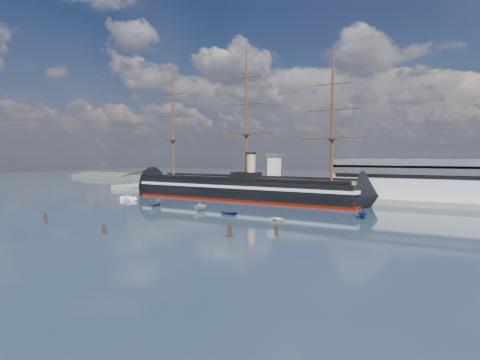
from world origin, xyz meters
The scene contains 17 objects.
ground centered at (0.00, 40.00, 0.00)m, with size 600.00×600.00×0.00m, color black.
quay centered at (10.00, 76.00, 0.00)m, with size 180.00×18.00×2.00m, color slate.
warehouse centered at (58.00, 80.00, 7.98)m, with size 63.00×21.00×11.60m.
quay_tower centered at (3.00, 73.00, 9.75)m, with size 5.00×5.00×15.00m.
shoreline centered at (-139.23, 135.00, 1.45)m, with size 120.00×10.00×4.00m.
warship centered at (-6.09, 60.00, 4.04)m, with size 113.22×20.19×53.94m.
sailboat centered at (-39.24, 37.54, 0.68)m, with size 6.92×4.14×10.64m.
motorboat_a centered at (-18.88, 29.15, 0.00)m, with size 7.17×2.63×2.87m, color slate.
motorboat_b centered at (11.40, 25.16, 0.00)m, with size 3.33×1.33×1.56m, color navy.
motorboat_c centered at (0.29, 26.80, 0.00)m, with size 5.80×2.13×2.32m, color gray.
motorboat_d centered at (-2.96, 31.28, 0.00)m, with size 6.33×2.74×2.32m, color silver.
motorboat_e centered at (27.51, 21.92, 0.00)m, with size 2.96×1.18×1.38m, color white.
motorboat_f centered at (45.07, 36.66, 0.00)m, with size 5.96×2.18×2.38m, color navy.
piling_near_left centered at (-20.85, -8.49, 0.00)m, with size 0.64×0.64×3.16m, color black.
piling_near_mid centered at (2.87, -11.47, 0.00)m, with size 0.64×0.64×2.70m, color black.
piling_near_right centered at (27.19, -1.37, 0.00)m, with size 0.64×0.64×3.45m, color black.
piling_far_right centered at (34.36, 5.56, 0.00)m, with size 0.64×0.64×2.73m, color black.
Camera 1 is at (67.98, -69.31, 16.37)m, focal length 30.00 mm.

